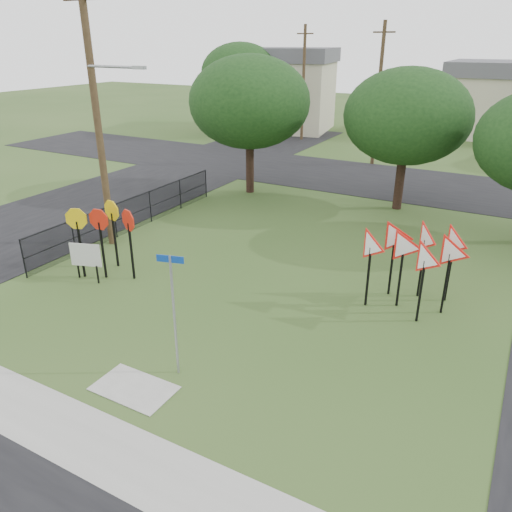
{
  "coord_description": "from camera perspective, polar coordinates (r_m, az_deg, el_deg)",
  "views": [
    {
      "loc": [
        7.43,
        -9.65,
        7.9
      ],
      "look_at": [
        0.45,
        3.0,
        1.6
      ],
      "focal_mm": 35.0,
      "sensor_mm": 36.0,
      "label": 1
    }
  ],
  "objects": [
    {
      "name": "stop_sign_cluster",
      "position": [
        18.28,
        -16.91,
        3.43
      ],
      "size": [
        2.44,
        1.53,
        2.61
      ],
      "color": "black",
      "rests_on": "ground"
    },
    {
      "name": "street_far",
      "position": [
        31.57,
        14.49,
        8.33
      ],
      "size": [
        60.0,
        8.0,
        0.02
      ],
      "primitive_type": "cube",
      "color": "black",
      "rests_on": "ground"
    },
    {
      "name": "utility_pole_main",
      "position": [
        20.56,
        -17.61,
        14.99
      ],
      "size": [
        3.55,
        0.33,
        10.0
      ],
      "color": "#4C3823",
      "rests_on": "ground"
    },
    {
      "name": "street_name_sign",
      "position": [
        12.36,
        -9.37,
        -6.0
      ],
      "size": [
        0.66,
        0.2,
        3.29
      ],
      "color": "#919499",
      "rests_on": "ground"
    },
    {
      "name": "fence_run",
      "position": [
        23.01,
        -13.83,
        4.84
      ],
      "size": [
        0.05,
        11.55,
        1.5
      ],
      "color": "black",
      "rests_on": "ground"
    },
    {
      "name": "street_left",
      "position": [
        28.74,
        -15.28,
        6.78
      ],
      "size": [
        8.0,
        50.0,
        0.02
      ],
      "primitive_type": "cube",
      "color": "black",
      "rests_on": "ground"
    },
    {
      "name": "planting_strip",
      "position": [
        11.64,
        -24.31,
        -21.73
      ],
      "size": [
        30.0,
        0.8,
        0.02
      ],
      "primitive_type": "cube",
      "color": "#2C481B",
      "rests_on": "ground"
    },
    {
      "name": "tree_near_mid",
      "position": [
        25.47,
        16.9,
        15.01
      ],
      "size": [
        6.0,
        6.0,
        6.8
      ],
      "color": "black",
      "rests_on": "ground"
    },
    {
      "name": "info_board",
      "position": [
        18.4,
        -18.9,
        -0.02
      ],
      "size": [
        1.08,
        0.4,
        1.41
      ],
      "color": "black",
      "rests_on": "ground"
    },
    {
      "name": "far_pole_c",
      "position": [
        43.44,
        5.43,
        19.09
      ],
      "size": [
        1.4,
        0.24,
        9.0
      ],
      "color": "#4C3823",
      "rests_on": "ground"
    },
    {
      "name": "house_left",
      "position": [
        48.82,
        2.87,
        18.53
      ],
      "size": [
        10.58,
        8.88,
        7.2
      ],
      "color": "beige",
      "rests_on": "ground"
    },
    {
      "name": "sidewalk",
      "position": [
        12.13,
        -19.7,
        -18.7
      ],
      "size": [
        30.0,
        1.6,
        0.02
      ],
      "primitive_type": "cube",
      "color": "gray",
      "rests_on": "ground"
    },
    {
      "name": "house_mid",
      "position": [
        50.0,
        25.86,
        15.87
      ],
      "size": [
        8.4,
        8.4,
        6.2
      ],
      "color": "beige",
      "rests_on": "ground"
    },
    {
      "name": "ground",
      "position": [
        14.52,
        -7.4,
        -9.63
      ],
      "size": [
        140.0,
        140.0,
        0.0
      ],
      "primitive_type": "plane",
      "color": "#2C481B"
    },
    {
      "name": "tree_near_left",
      "position": [
        27.37,
        -0.74,
        17.16
      ],
      "size": [
        6.4,
        6.4,
        7.27
      ],
      "color": "black",
      "rests_on": "ground"
    },
    {
      "name": "yield_sign_cluster",
      "position": [
        16.17,
        17.95,
        0.71
      ],
      "size": [
        3.31,
        2.5,
        2.64
      ],
      "color": "black",
      "rests_on": "ground"
    },
    {
      "name": "curb_pad",
      "position": [
        13.04,
        -13.76,
        -14.47
      ],
      "size": [
        2.0,
        1.2,
        0.02
      ],
      "primitive_type": "cube",
      "color": "gray",
      "rests_on": "ground"
    },
    {
      "name": "far_pole_a",
      "position": [
        35.11,
        13.82,
        17.52
      ],
      "size": [
        1.4,
        0.24,
        9.0
      ],
      "color": "#4C3823",
      "rests_on": "ground"
    },
    {
      "name": "tree_far_left",
      "position": [
        46.14,
        -1.81,
        20.15
      ],
      "size": [
        6.8,
        6.8,
        7.73
      ],
      "color": "black",
      "rests_on": "ground"
    }
  ]
}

